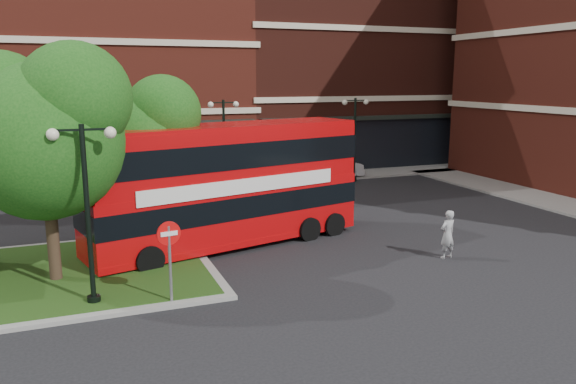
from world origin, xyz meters
name	(u,v)px	position (x,y,z in m)	size (l,w,h in m)	color
ground	(284,283)	(0.00, 0.00, 0.00)	(120.00, 120.00, 0.00)	black
pavement_far	(183,186)	(0.00, 16.50, 0.06)	(44.00, 3.00, 0.12)	slate
terrace_far_left	(27,64)	(-8.00, 24.00, 7.00)	(26.00, 12.00, 14.00)	maroon
terrace_far_right	(344,53)	(14.00, 24.00, 8.00)	(18.00, 12.00, 16.00)	#471911
traffic_island	(4,282)	(-8.00, 3.00, 0.07)	(12.60, 7.60, 0.15)	gray
tree_island_west	(40,126)	(-6.60, 2.58, 4.79)	(5.40, 4.71, 7.21)	#2D2116
tree_island_east	(138,133)	(-3.58, 5.06, 4.24)	(4.46, 3.90, 6.29)	#2D2116
lamp_island	(87,206)	(-5.50, 0.20, 2.83)	(1.72, 0.36, 5.00)	black
lamp_far_left	(224,140)	(2.00, 14.50, 2.83)	(1.72, 0.36, 5.00)	black
lamp_far_right	(355,135)	(10.00, 14.50, 2.83)	(1.72, 0.36, 5.00)	black
bus	(227,177)	(-0.56, 4.39, 2.60)	(10.65, 4.84, 3.97)	#AF0709
woman	(447,234)	(6.15, 0.22, 0.85)	(0.62, 0.41, 1.70)	#959598
car_silver	(92,184)	(-4.96, 15.16, 0.74)	(1.75, 4.36, 1.48)	silver
car_white	(326,167)	(8.70, 15.74, 0.78)	(1.65, 4.74, 1.56)	silver
no_entry_sign	(169,246)	(-3.50, -0.50, 1.70)	(0.66, 0.14, 2.39)	slate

